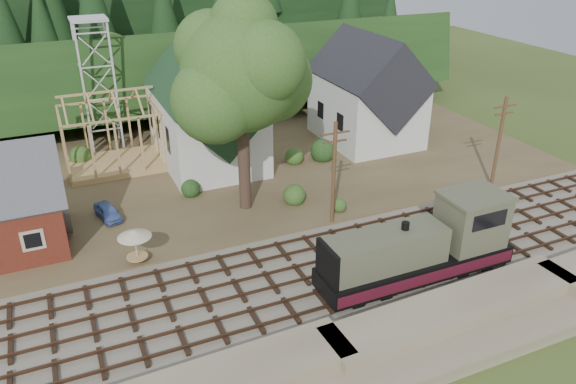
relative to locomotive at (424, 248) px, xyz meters
name	(u,v)px	position (x,y,z in m)	size (l,w,h in m)	color
ground	(271,286)	(-8.95, 3.00, -2.21)	(140.00, 140.00, 0.00)	#384C1E
embankment	(336,379)	(-8.95, -5.50, -2.21)	(64.00, 5.00, 1.60)	#7F7259
railroad_bed	(271,285)	(-8.95, 3.00, -2.13)	(64.00, 11.00, 0.16)	#726B5B
village_flat	(193,174)	(-8.95, 21.00, -2.06)	(64.00, 26.00, 0.30)	brown
hillside	(142,102)	(-8.95, 45.00, -2.21)	(70.00, 28.00, 8.00)	#1E3F19
ridge	(121,72)	(-8.95, 61.00, -2.21)	(80.00, 20.00, 12.00)	black
church	(206,111)	(-6.95, 22.68, 2.97)	(8.40, 15.17, 13.00)	silver
farmhouse	(367,95)	(9.05, 22.00, 2.66)	(8.40, 10.80, 10.60)	silver
timber_frame	(112,136)	(-14.95, 25.00, 1.06)	(8.20, 6.20, 6.99)	tan
lattice_tower	(92,45)	(-14.95, 31.00, 7.83)	(3.20, 3.20, 12.12)	silver
big_tree	(243,80)	(-6.79, 13.08, 8.01)	(10.90, 8.40, 14.70)	#38281E
telegraph_pole_near	(334,173)	(-1.95, 8.20, 2.04)	(2.20, 0.28, 8.00)	#4C331E
telegraph_pole_far	(499,142)	(13.05, 8.20, 2.04)	(2.20, 0.28, 8.00)	#4C331E
locomotive	(424,248)	(0.00, 0.00, 0.00)	(12.59, 3.15, 5.02)	black
car_blue	(108,212)	(-16.93, 15.41, -1.36)	(1.29, 3.21, 1.09)	#5C7BC6
car_red	(395,141)	(10.71, 19.06, -1.32)	(1.94, 4.20, 1.17)	red
patio_set	(134,235)	(-16.04, 8.50, 0.14)	(2.16, 2.16, 2.41)	silver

